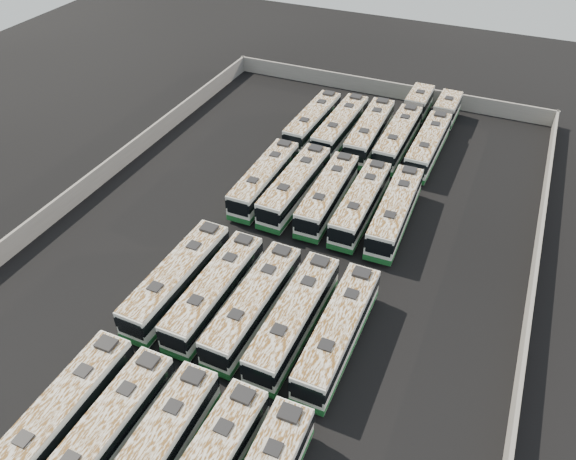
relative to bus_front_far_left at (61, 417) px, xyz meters
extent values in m
plane|color=black|center=(5.17, 23.09, -1.82)|extent=(140.00, 140.00, 0.00)
cube|color=slate|center=(5.17, 59.39, -0.72)|extent=(45.20, 0.30, 2.20)
cube|color=slate|center=(27.47, 23.09, -0.72)|extent=(0.30, 73.20, 2.20)
cube|color=slate|center=(-17.13, 23.09, -0.72)|extent=(0.30, 73.20, 2.20)
cube|color=silver|center=(0.00, 0.00, -0.02)|extent=(2.64, 12.52, 2.87)
cube|color=#185C28|center=(0.00, 0.00, -1.07)|extent=(2.69, 12.57, 0.44)
cube|color=black|center=(0.00, 0.00, 0.46)|extent=(2.70, 12.58, 0.96)
cube|color=beige|center=(0.00, 0.00, 1.45)|extent=(2.59, 12.27, 0.07)
cube|color=black|center=(0.01, -2.76, 1.55)|extent=(0.99, 0.99, 0.15)
cube|color=black|center=(-0.01, 2.75, 1.55)|extent=(0.99, 0.99, 0.15)
cube|color=black|center=(-0.01, 5.25, 1.60)|extent=(1.36, 1.15, 0.27)
cylinder|color=black|center=(-1.13, 4.00, -1.30)|extent=(0.29, 1.04, 1.04)
cylinder|color=black|center=(1.11, 4.01, -1.30)|extent=(0.29, 1.04, 1.04)
cube|color=silver|center=(3.49, 0.06, -0.05)|extent=(2.69, 12.34, 2.82)
cube|color=#185C28|center=(3.49, 0.06, -1.08)|extent=(2.74, 12.39, 0.43)
cube|color=black|center=(3.49, 0.06, 0.42)|extent=(2.75, 12.40, 0.94)
cube|color=beige|center=(3.49, 0.06, 1.39)|extent=(2.64, 12.09, 0.07)
cube|color=black|center=(3.46, -2.65, 1.50)|extent=(0.98, 0.98, 0.14)
cube|color=black|center=(3.52, 2.77, 1.50)|extent=(0.98, 0.98, 0.14)
cube|color=black|center=(3.54, 5.23, 1.55)|extent=(1.35, 1.14, 0.27)
cylinder|color=black|center=(2.43, 4.01, -1.31)|extent=(0.30, 1.03, 1.03)
cylinder|color=black|center=(4.63, 3.99, -1.31)|extent=(0.30, 1.03, 1.03)
cube|color=silver|center=(7.14, 0.07, -0.02)|extent=(2.76, 12.54, 2.87)
cube|color=black|center=(7.14, 0.07, 0.45)|extent=(2.82, 12.60, 0.96)
cube|color=beige|center=(7.14, 0.07, 1.45)|extent=(2.70, 12.29, 0.07)
cube|color=black|center=(7.11, 2.82, 1.55)|extent=(1.00, 1.00, 0.15)
cube|color=black|center=(7.08, 5.32, 1.60)|extent=(1.37, 1.16, 0.27)
cylinder|color=black|center=(5.98, 4.06, -1.30)|extent=(0.30, 1.05, 1.04)
cylinder|color=black|center=(8.21, 4.09, -1.30)|extent=(0.30, 1.05, 1.04)
cube|color=black|center=(10.77, 2.82, 1.58)|extent=(1.02, 1.02, 0.15)
cube|color=black|center=(10.84, 5.34, 1.63)|extent=(1.39, 1.19, 0.27)
cylinder|color=black|center=(9.68, 4.11, -1.29)|extent=(0.32, 1.06, 1.05)
cylinder|color=black|center=(11.93, 4.05, -1.29)|extent=(0.32, 1.06, 1.05)
cube|color=black|center=(14.19, 2.80, 1.57)|extent=(1.01, 1.01, 0.15)
cube|color=black|center=(14.14, 5.32, 1.62)|extent=(1.38, 1.18, 0.27)
cylinder|color=black|center=(13.04, 4.04, -1.29)|extent=(0.31, 1.05, 1.05)
cube|color=silver|center=(-0.05, 14.26, 0.01)|extent=(2.95, 12.81, 2.92)
cube|color=#185C28|center=(-0.05, 14.26, -1.05)|extent=(3.00, 12.86, 0.45)
cube|color=black|center=(-0.05, 14.26, 0.50)|extent=(3.01, 12.87, 0.98)
cube|color=black|center=(-0.20, 7.86, 0.36)|extent=(2.34, 0.11, 1.54)
cube|color=#185C28|center=(-0.20, 7.86, -1.27)|extent=(2.66, 0.16, 0.30)
cube|color=beige|center=(-0.05, 14.26, 1.51)|extent=(2.89, 12.55, 0.07)
cube|color=black|center=(-0.12, 11.45, 1.61)|extent=(1.03, 1.03, 0.15)
cube|color=black|center=(0.01, 17.06, 1.61)|extent=(1.03, 1.03, 0.15)
cube|color=black|center=(0.07, 19.61, 1.67)|extent=(1.41, 1.20, 0.28)
cylinder|color=black|center=(-1.28, 10.20, -1.29)|extent=(0.32, 1.07, 1.06)
cylinder|color=black|center=(0.99, 10.15, -1.29)|extent=(0.32, 1.07, 1.06)
cylinder|color=black|center=(-1.10, 18.36, -1.29)|extent=(0.32, 1.07, 1.06)
cylinder|color=black|center=(1.18, 18.31, -1.29)|extent=(0.32, 1.07, 1.06)
cube|color=silver|center=(3.52, 14.28, -0.03)|extent=(2.74, 12.48, 2.85)
cube|color=#185C28|center=(3.52, 14.28, -1.07)|extent=(2.79, 12.53, 0.44)
cube|color=black|center=(3.52, 14.28, 0.44)|extent=(2.80, 12.54, 0.95)
cube|color=black|center=(3.45, 8.04, 0.31)|extent=(2.28, 0.09, 1.50)
cube|color=#185C28|center=(3.45, 8.04, -1.28)|extent=(2.59, 0.13, 0.29)
cube|color=beige|center=(3.52, 14.28, 1.43)|extent=(2.68, 12.23, 0.07)
cube|color=black|center=(3.49, 11.55, 1.53)|extent=(1.00, 1.00, 0.15)
cube|color=black|center=(3.55, 17.02, 1.53)|extent=(1.00, 1.00, 0.15)
cube|color=black|center=(3.58, 19.51, 1.58)|extent=(1.36, 1.16, 0.27)
cylinder|color=black|center=(2.37, 10.31, -1.30)|extent=(0.30, 1.04, 1.04)
cylinder|color=black|center=(4.59, 10.29, -1.30)|extent=(0.30, 1.04, 1.04)
cylinder|color=black|center=(2.46, 18.28, -1.30)|extent=(0.30, 1.04, 1.04)
cylinder|color=black|center=(4.68, 18.25, -1.30)|extent=(0.30, 1.04, 1.04)
cube|color=silver|center=(7.11, 14.21, -0.02)|extent=(2.89, 12.59, 2.87)
cube|color=#185C28|center=(7.11, 14.21, -1.07)|extent=(2.94, 12.64, 0.44)
cube|color=black|center=(7.11, 14.21, 0.46)|extent=(2.95, 12.65, 0.96)
cube|color=black|center=(6.97, 7.92, 0.32)|extent=(2.30, 0.11, 1.51)
cube|color=#185C28|center=(6.97, 7.92, -1.28)|extent=(2.61, 0.16, 0.29)
cube|color=beige|center=(7.11, 14.21, 1.45)|extent=(2.83, 12.34, 0.07)
cube|color=black|center=(7.05, 11.45, 1.56)|extent=(1.01, 1.01, 0.15)
cube|color=black|center=(7.17, 16.97, 1.56)|extent=(1.01, 1.01, 0.15)
cube|color=black|center=(7.23, 19.47, 1.61)|extent=(1.38, 1.18, 0.27)
cylinder|color=black|center=(5.90, 10.22, -1.30)|extent=(0.32, 1.05, 1.04)
cylinder|color=black|center=(8.14, 10.17, -1.30)|extent=(0.32, 1.05, 1.04)
cylinder|color=black|center=(6.08, 18.25, -1.30)|extent=(0.32, 1.05, 1.04)
cylinder|color=black|center=(8.31, 18.20, -1.30)|extent=(0.32, 1.05, 1.04)
cube|color=silver|center=(10.67, 14.14, 0.00)|extent=(2.78, 12.71, 2.91)
cube|color=#185C28|center=(10.67, 14.14, -1.06)|extent=(2.83, 12.76, 0.44)
cube|color=black|center=(10.67, 14.14, 0.49)|extent=(2.84, 12.77, 0.97)
cube|color=black|center=(10.60, 7.78, 0.35)|extent=(2.33, 0.08, 1.53)
cube|color=#185C28|center=(10.60, 7.78, -1.27)|extent=(2.64, 0.13, 0.30)
cube|color=beige|center=(10.67, 14.14, 1.49)|extent=(2.72, 12.45, 0.07)
cube|color=black|center=(10.64, 11.35, 1.59)|extent=(1.01, 1.01, 0.15)
cube|color=black|center=(10.70, 16.93, 1.59)|extent=(1.01, 1.01, 0.15)
cube|color=black|center=(10.72, 19.46, 1.65)|extent=(1.39, 1.18, 0.27)
cylinder|color=black|center=(9.49, 10.09, -1.29)|extent=(0.31, 1.06, 1.06)
cylinder|color=black|center=(11.75, 10.07, -1.29)|extent=(0.31, 1.06, 1.06)
cylinder|color=black|center=(9.58, 18.21, -1.29)|extent=(0.31, 1.06, 1.06)
cylinder|color=black|center=(11.84, 18.18, -1.29)|extent=(0.31, 1.06, 1.06)
cube|color=silver|center=(14.30, 14.19, 0.00)|extent=(2.67, 12.66, 2.90)
cube|color=#185C28|center=(14.30, 14.19, -1.06)|extent=(2.72, 12.71, 0.44)
cube|color=black|center=(14.30, 14.19, 0.48)|extent=(2.73, 12.72, 0.97)
cube|color=black|center=(14.28, 7.85, 0.34)|extent=(2.32, 0.07, 1.53)
cube|color=#185C28|center=(14.28, 7.85, -1.27)|extent=(2.64, 0.11, 0.30)
cube|color=beige|center=(14.30, 14.19, 1.48)|extent=(2.61, 12.41, 0.07)
cube|color=black|center=(14.29, 11.41, 1.59)|extent=(1.00, 1.00, 0.15)
cube|color=black|center=(14.31, 16.98, 1.59)|extent=(1.00, 1.00, 0.15)
cube|color=black|center=(14.31, 19.51, 1.64)|extent=(1.37, 1.16, 0.27)
cylinder|color=black|center=(13.16, 10.15, -1.29)|extent=(0.30, 1.06, 1.05)
cylinder|color=black|center=(15.42, 10.14, -1.29)|extent=(0.30, 1.06, 1.05)
cylinder|color=black|center=(13.18, 18.24, -1.29)|extent=(0.30, 1.06, 1.05)
cylinder|color=black|center=(15.44, 18.24, -1.29)|extent=(0.30, 1.06, 1.05)
cube|color=silver|center=(0.03, 31.04, -0.05)|extent=(2.64, 12.35, 2.83)
cube|color=#185C28|center=(0.03, 31.04, -1.08)|extent=(2.69, 12.40, 0.43)
cube|color=black|center=(0.03, 31.04, 0.42)|extent=(2.70, 12.41, 0.95)
cube|color=black|center=(0.07, 24.86, 0.29)|extent=(2.26, 0.07, 1.49)
cube|color=#185C28|center=(0.07, 24.86, -1.28)|extent=(2.57, 0.11, 0.29)
cube|color=beige|center=(0.03, 31.04, 1.40)|extent=(2.59, 12.10, 0.07)
cube|color=black|center=(0.05, 28.33, 1.50)|extent=(0.98, 0.98, 0.14)
cube|color=black|center=(0.02, 33.76, 1.50)|extent=(0.98, 0.98, 0.14)
cube|color=black|center=(0.00, 36.22, 1.55)|extent=(1.34, 1.14, 0.27)
cylinder|color=black|center=(-1.05, 27.09, -1.30)|extent=(0.29, 1.03, 1.03)
cylinder|color=black|center=(1.15, 27.10, -1.30)|extent=(0.29, 1.03, 1.03)
cylinder|color=black|center=(-1.09, 34.98, -1.30)|extent=(0.29, 1.03, 1.03)
cylinder|color=black|center=(1.11, 35.00, -1.30)|extent=(0.29, 1.03, 1.03)
cube|color=silver|center=(3.51, 31.05, 0.02)|extent=(2.95, 12.82, 2.92)
cube|color=#185C28|center=(3.51, 31.05, -1.05)|extent=(3.00, 12.87, 0.45)
cube|color=black|center=(3.51, 31.05, 0.50)|extent=(3.01, 12.88, 0.98)
cube|color=black|center=(3.37, 24.65, 0.36)|extent=(2.34, 0.11, 1.54)
cube|color=#185C28|center=(3.37, 24.65, -1.27)|extent=(2.66, 0.16, 0.30)
cube|color=beige|center=(3.51, 31.05, 1.51)|extent=(2.89, 12.56, 0.07)
cube|color=black|center=(3.45, 28.24, 1.62)|extent=(1.03, 1.03, 0.15)
cube|color=black|center=(3.58, 33.86, 1.62)|extent=(1.03, 1.03, 0.15)
cube|color=black|center=(3.63, 36.41, 1.67)|extent=(1.41, 1.20, 0.28)
cylinder|color=black|center=(2.28, 27.00, -1.29)|extent=(0.32, 1.07, 1.06)
cylinder|color=black|center=(4.56, 26.94, -1.29)|extent=(0.32, 1.07, 1.06)
cylinder|color=black|center=(2.47, 35.16, -1.29)|extent=(0.32, 1.07, 1.06)
cylinder|color=black|center=(4.74, 35.11, -1.29)|extent=(0.32, 1.07, 1.06)
cube|color=silver|center=(7.13, 31.02, -0.04)|extent=(2.82, 12.41, 2.83)
cube|color=#185C28|center=(7.13, 31.02, -1.08)|extent=(2.88, 12.46, 0.43)
cube|color=black|center=(7.13, 31.02, 0.43)|extent=(2.89, 12.47, 0.95)
cube|color=black|center=(7.26, 24.82, 0.29)|extent=(2.27, 0.11, 1.49)
cube|color=#185C28|center=(7.26, 24.82, -1.28)|extent=(2.58, 0.15, 0.29)
cube|color=beige|center=(7.13, 31.02, 1.41)|extent=(2.77, 12.16, 0.07)
cube|color=black|center=(7.19, 28.30, 1.51)|extent=(1.00, 1.00, 0.14)
cube|color=black|center=(7.08, 33.74, 1.51)|extent=(1.00, 1.00, 0.14)
cube|color=black|center=(7.03, 36.21, 1.56)|extent=(1.36, 1.16, 0.27)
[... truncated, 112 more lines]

